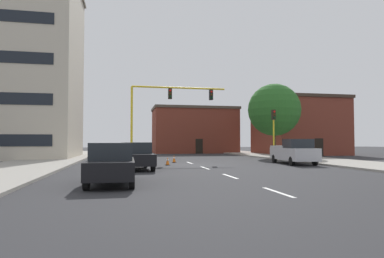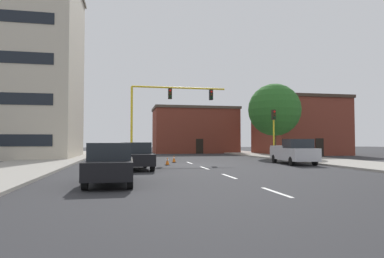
% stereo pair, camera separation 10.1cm
% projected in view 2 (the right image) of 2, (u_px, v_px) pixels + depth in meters
% --- Properties ---
extents(ground_plane, '(160.00, 160.00, 0.00)m').
position_uv_depth(ground_plane, '(196.00, 165.00, 25.45)').
color(ground_plane, '#2D2D30').
extents(sidewalk_left, '(6.00, 56.00, 0.14)m').
position_uv_depth(sidewalk_left, '(50.00, 160.00, 30.94)').
color(sidewalk_left, '#9E998E').
rests_on(sidewalk_left, ground_plane).
extents(sidewalk_right, '(6.00, 56.00, 0.14)m').
position_uv_depth(sidewalk_right, '(292.00, 158.00, 35.66)').
color(sidewalk_right, '#9E998E').
rests_on(sidewalk_right, ground_plane).
extents(lane_stripe_seg_0, '(0.16, 2.40, 0.01)m').
position_uv_depth(lane_stripe_seg_0, '(276.00, 192.00, 11.73)').
color(lane_stripe_seg_0, silver).
rests_on(lane_stripe_seg_0, ground_plane).
extents(lane_stripe_seg_1, '(0.16, 2.40, 0.01)m').
position_uv_depth(lane_stripe_seg_1, '(229.00, 176.00, 17.12)').
color(lane_stripe_seg_1, silver).
rests_on(lane_stripe_seg_1, ground_plane).
extents(lane_stripe_seg_2, '(0.16, 2.40, 0.01)m').
position_uv_depth(lane_stripe_seg_2, '(205.00, 168.00, 22.51)').
color(lane_stripe_seg_2, silver).
rests_on(lane_stripe_seg_2, ground_plane).
extents(lane_stripe_seg_3, '(0.16, 2.40, 0.01)m').
position_uv_depth(lane_stripe_seg_3, '(190.00, 163.00, 27.91)').
color(lane_stripe_seg_3, silver).
rests_on(lane_stripe_seg_3, ground_plane).
extents(building_tall_left, '(15.14, 11.83, 19.34)m').
position_uv_depth(building_tall_left, '(5.00, 68.00, 35.48)').
color(building_tall_left, beige).
rests_on(building_tall_left, ground_plane).
extents(building_brick_center, '(13.16, 7.83, 7.20)m').
position_uv_depth(building_brick_center, '(194.00, 130.00, 53.13)').
color(building_brick_center, brown).
rests_on(building_brick_center, ground_plane).
extents(building_row_right, '(10.36, 10.55, 7.81)m').
position_uv_depth(building_row_right, '(298.00, 126.00, 46.48)').
color(building_row_right, brown).
rests_on(building_row_right, ground_plane).
extents(traffic_signal_gantry, '(9.52, 1.20, 6.83)m').
position_uv_depth(traffic_signal_gantry, '(146.00, 136.00, 29.82)').
color(traffic_signal_gantry, yellow).
rests_on(traffic_signal_gantry, ground_plane).
extents(traffic_light_pole_right, '(0.32, 0.47, 4.80)m').
position_uv_depth(traffic_light_pole_right, '(274.00, 123.00, 31.24)').
color(traffic_light_pole_right, yellow).
rests_on(traffic_light_pole_right, ground_plane).
extents(tree_right_mid, '(5.77, 5.77, 8.20)m').
position_uv_depth(tree_right_mid, '(274.00, 110.00, 36.74)').
color(tree_right_mid, '#4C3823').
rests_on(tree_right_mid, ground_plane).
extents(pickup_truck_silver, '(2.50, 5.56, 1.99)m').
position_uv_depth(pickup_truck_silver, '(294.00, 152.00, 26.40)').
color(pickup_truck_silver, '#BCBCC1').
rests_on(pickup_truck_silver, ground_plane).
extents(sedan_black_near_left, '(1.90, 4.52, 1.74)m').
position_uv_depth(sedan_black_near_left, '(110.00, 163.00, 13.96)').
color(sedan_black_near_left, black).
rests_on(sedan_black_near_left, ground_plane).
extents(sedan_black_mid_left, '(2.25, 4.65, 1.74)m').
position_uv_depth(sedan_black_mid_left, '(136.00, 156.00, 21.23)').
color(sedan_black_mid_left, black).
rests_on(sedan_black_mid_left, ground_plane).
extents(traffic_cone_roadside_a, '(0.36, 0.36, 0.61)m').
position_uv_depth(traffic_cone_roadside_a, '(167.00, 161.00, 25.24)').
color(traffic_cone_roadside_a, black).
rests_on(traffic_cone_roadside_a, ground_plane).
extents(traffic_cone_roadside_b, '(0.36, 0.36, 0.62)m').
position_uv_depth(traffic_cone_roadside_b, '(174.00, 159.00, 28.39)').
color(traffic_cone_roadside_b, black).
rests_on(traffic_cone_roadside_b, ground_plane).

